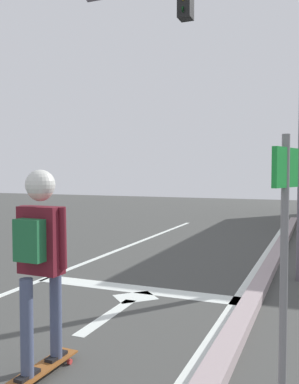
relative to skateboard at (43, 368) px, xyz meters
name	(u,v)px	position (x,y,z in m)	size (l,w,h in m)	color
lane_line_curbside	(204,348)	(1.19, 1.10, -0.06)	(0.12, 20.00, 0.01)	silver
stop_bar	(136,289)	(-0.35, 2.79, -0.06)	(3.38, 0.40, 0.01)	silver
lane_arrow_stem	(108,316)	(-0.18, 1.56, -0.06)	(0.16, 1.40, 0.01)	silver
lane_arrow_head	(135,297)	(-0.18, 2.41, -0.06)	(0.56, 0.44, 0.01)	silver
curb_strip	(229,346)	(1.44, 1.10, 0.00)	(0.24, 24.00, 0.14)	#A69496
skateboard	(43,368)	(0.00, 0.00, 0.00)	(0.23, 0.83, 0.08)	brown
skater	(40,242)	(0.00, -0.01, 1.14)	(0.48, 0.64, 1.76)	#444E6A
traffic_signal_mast	(251,59)	(1.15, 4.29, 3.67)	(4.14, 0.34, 5.49)	#615A66
street_sign_post	(285,230)	(2.01, 0.29, 1.31)	(0.16, 0.43, 2.10)	slate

